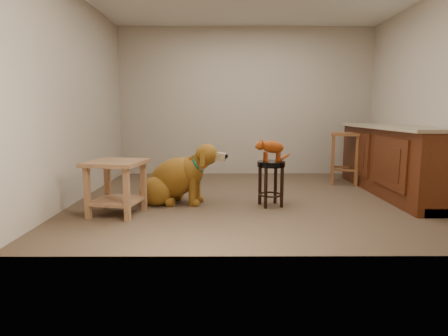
{
  "coord_description": "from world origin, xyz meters",
  "views": [
    {
      "loc": [
        -0.41,
        -4.79,
        1.12
      ],
      "look_at": [
        -0.4,
        -0.33,
        0.45
      ],
      "focal_mm": 30.0,
      "sensor_mm": 36.0,
      "label": 1
    }
  ],
  "objects_px": {
    "golden_retriever": "(175,179)",
    "wood_stool": "(344,157)",
    "padded_stool": "(271,174)",
    "tabby_kitten": "(271,148)",
    "side_table": "(116,179)"
  },
  "relations": [
    {
      "from": "wood_stool",
      "to": "side_table",
      "type": "height_order",
      "value": "wood_stool"
    },
    {
      "from": "side_table",
      "to": "tabby_kitten",
      "type": "xyz_separation_m",
      "value": [
        1.73,
        0.37,
        0.31
      ]
    },
    {
      "from": "golden_retriever",
      "to": "tabby_kitten",
      "type": "height_order",
      "value": "tabby_kitten"
    },
    {
      "from": "tabby_kitten",
      "to": "wood_stool",
      "type": "bearing_deg",
      "value": 32.48
    },
    {
      "from": "side_table",
      "to": "padded_stool",
      "type": "bearing_deg",
      "value": 12.19
    },
    {
      "from": "golden_retriever",
      "to": "wood_stool",
      "type": "bearing_deg",
      "value": 37.28
    },
    {
      "from": "padded_stool",
      "to": "golden_retriever",
      "type": "xyz_separation_m",
      "value": [
        -1.16,
        0.15,
        -0.09
      ]
    },
    {
      "from": "padded_stool",
      "to": "golden_retriever",
      "type": "distance_m",
      "value": 1.17
    },
    {
      "from": "padded_stool",
      "to": "wood_stool",
      "type": "height_order",
      "value": "wood_stool"
    },
    {
      "from": "wood_stool",
      "to": "side_table",
      "type": "relative_size",
      "value": 1.2
    },
    {
      "from": "padded_stool",
      "to": "tabby_kitten",
      "type": "xyz_separation_m",
      "value": [
        -0.01,
        -0.0,
        0.32
      ]
    },
    {
      "from": "side_table",
      "to": "golden_retriever",
      "type": "relative_size",
      "value": 0.54
    },
    {
      "from": "tabby_kitten",
      "to": "golden_retriever",
      "type": "bearing_deg",
      "value": 158.51
    },
    {
      "from": "wood_stool",
      "to": "tabby_kitten",
      "type": "height_order",
      "value": "tabby_kitten"
    },
    {
      "from": "side_table",
      "to": "tabby_kitten",
      "type": "bearing_deg",
      "value": 12.21
    }
  ]
}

